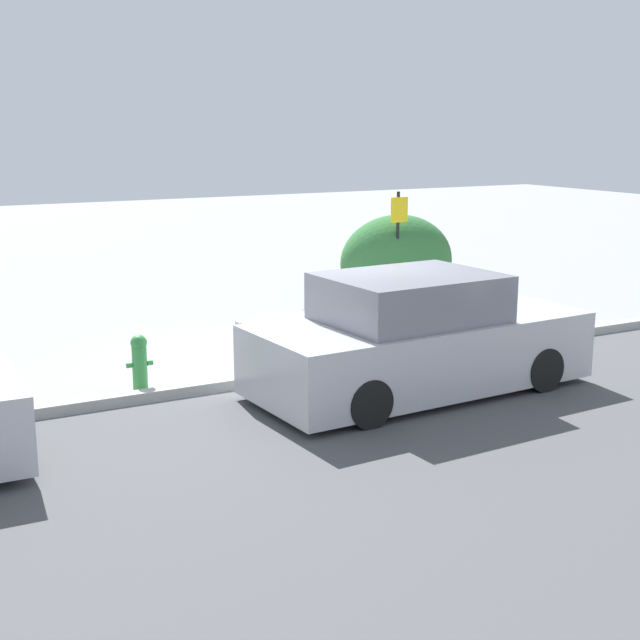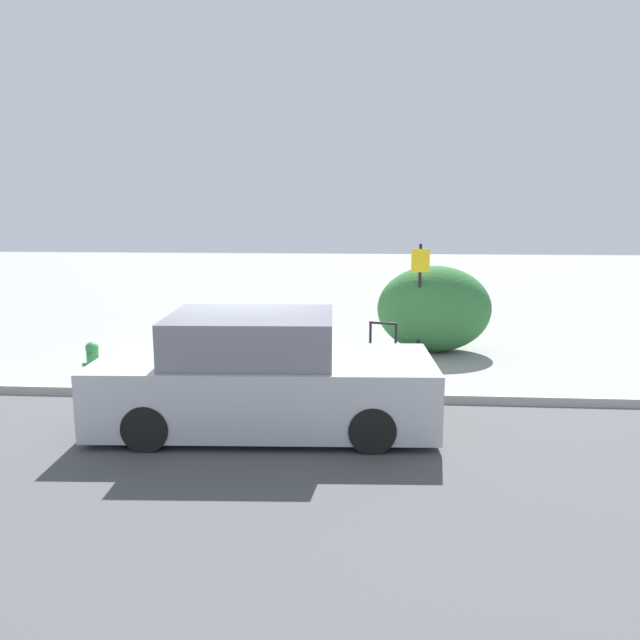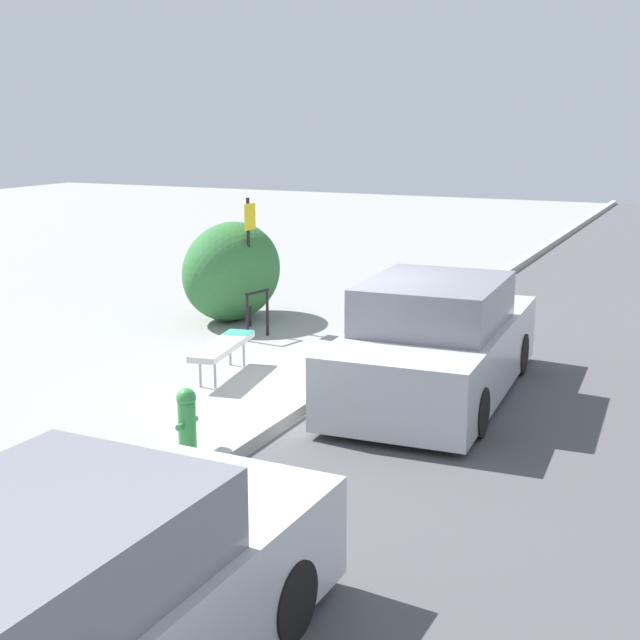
{
  "view_description": "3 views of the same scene",
  "coord_description": "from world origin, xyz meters",
  "px_view_note": "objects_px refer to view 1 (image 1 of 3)",
  "views": [
    {
      "loc": [
        -6.08,
        -10.81,
        3.52
      ],
      "look_at": [
        -0.08,
        0.22,
        0.74
      ],
      "focal_mm": 50.0,
      "sensor_mm": 36.0,
      "label": 1
    },
    {
      "loc": [
        1.92,
        -9.54,
        3.06
      ],
      "look_at": [
        1.15,
        1.19,
        1.06
      ],
      "focal_mm": 35.0,
      "sensor_mm": 36.0,
      "label": 2
    },
    {
      "loc": [
        -10.56,
        -4.8,
        3.67
      ],
      "look_at": [
        0.61,
        0.4,
        0.86
      ],
      "focal_mm": 50.0,
      "sensor_mm": 36.0,
      "label": 3
    }
  ],
  "objects_px": {
    "bike_rack": "(380,297)",
    "parked_car_near": "(417,340)",
    "fire_hydrant": "(139,361)",
    "bench": "(286,319)",
    "sign_post": "(398,241)"
  },
  "relations": [
    {
      "from": "bike_rack",
      "to": "parked_car_near",
      "type": "relative_size",
      "value": 0.18
    },
    {
      "from": "fire_hydrant",
      "to": "bike_rack",
      "type": "bearing_deg",
      "value": 20.48
    },
    {
      "from": "bench",
      "to": "parked_car_near",
      "type": "height_order",
      "value": "parked_car_near"
    },
    {
      "from": "sign_post",
      "to": "parked_car_near",
      "type": "relative_size",
      "value": 0.49
    },
    {
      "from": "bike_rack",
      "to": "parked_car_near",
      "type": "bearing_deg",
      "value": -115.4
    },
    {
      "from": "bike_rack",
      "to": "sign_post",
      "type": "xyz_separation_m",
      "value": [
        0.73,
        0.55,
        0.88
      ]
    },
    {
      "from": "bench",
      "to": "sign_post",
      "type": "bearing_deg",
      "value": 12.23
    },
    {
      "from": "bench",
      "to": "parked_car_near",
      "type": "relative_size",
      "value": 0.37
    },
    {
      "from": "parked_car_near",
      "to": "sign_post",
      "type": "bearing_deg",
      "value": 56.81
    },
    {
      "from": "bench",
      "to": "fire_hydrant",
      "type": "bearing_deg",
      "value": -166.33
    },
    {
      "from": "sign_post",
      "to": "parked_car_near",
      "type": "xyz_separation_m",
      "value": [
        -2.48,
        -4.25,
        -0.68
      ]
    },
    {
      "from": "bike_rack",
      "to": "sign_post",
      "type": "distance_m",
      "value": 1.27
    },
    {
      "from": "bench",
      "to": "parked_car_near",
      "type": "bearing_deg",
      "value": -92.07
    },
    {
      "from": "bench",
      "to": "fire_hydrant",
      "type": "height_order",
      "value": "fire_hydrant"
    },
    {
      "from": "bench",
      "to": "sign_post",
      "type": "height_order",
      "value": "sign_post"
    }
  ]
}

